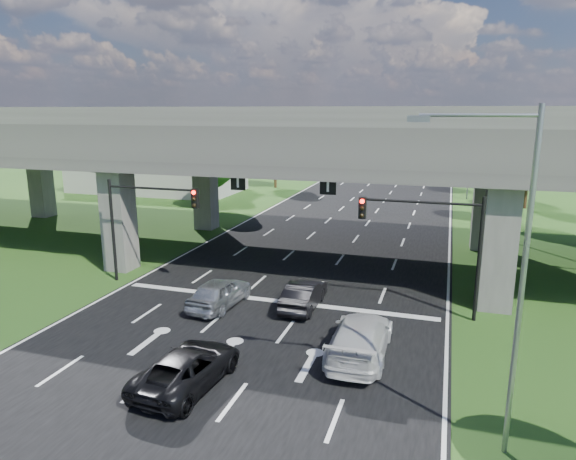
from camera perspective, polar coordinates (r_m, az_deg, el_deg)
The scene contains 19 objects.
ground at distance 24.28m, azimuth -4.39°, elevation -10.72°, with size 160.00×160.00×0.00m, color #264D18.
road at distance 33.17m, azimuth 2.03°, elevation -4.01°, with size 18.00×120.00×0.03m, color black.
overpass at distance 33.67m, azimuth 3.06°, elevation 9.94°, with size 80.00×15.00×10.00m.
warehouse at distance 65.80m, azimuth -14.27°, elevation 5.97°, with size 20.00×10.00×4.00m, color #9E9E99.
signal_right at distance 25.15m, azimuth 15.73°, elevation -0.27°, with size 5.76×0.54×6.00m.
signal_left at distance 29.91m, azimuth -15.74°, elevation 1.83°, with size 5.76×0.54×6.00m.
streetlight_near at distance 15.19m, azimuth 23.32°, elevation -3.12°, with size 3.38×0.25×10.00m.
streetlight_far at distance 44.77m, azimuth 19.75°, elevation 7.34°, with size 3.38×0.25×10.00m.
streetlight_beyond at distance 60.71m, azimuth 19.27°, elevation 8.72°, with size 3.38×0.25×10.00m.
tree_left_near at distance 51.88m, azimuth -8.21°, elevation 7.53°, with size 4.50×4.50×7.80m.
tree_left_mid at distance 60.42m, azimuth -7.49°, elevation 7.73°, with size 3.91×3.90×6.76m.
tree_left_far at distance 66.26m, azimuth -1.39°, elevation 9.15°, with size 4.80×4.80×8.32m.
tree_right_near at distance 49.07m, azimuth 22.93°, elevation 5.93°, with size 4.20×4.20×7.28m.
tree_right_mid at distance 57.36m, azimuth 25.21°, elevation 6.30°, with size 3.91×3.90×6.76m.
tree_right_far at distance 64.86m, azimuth 20.85°, elevation 7.93°, with size 4.50×4.50×7.80m.
car_silver at distance 26.46m, azimuth -7.61°, elevation -6.91°, with size 1.78×4.42×1.51m, color silver.
car_dark at distance 26.10m, azimuth 1.75°, elevation -7.23°, with size 1.46×4.19×1.38m, color black.
car_white at distance 21.44m, azimuth 8.01°, elevation -11.74°, with size 2.26×5.56×1.61m, color silver.
car_trailing at distance 19.58m, azimuth -11.09°, elevation -14.80°, with size 2.28×4.95×1.38m, color black.
Camera 1 is at (8.38, -20.56, 9.84)m, focal length 32.00 mm.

